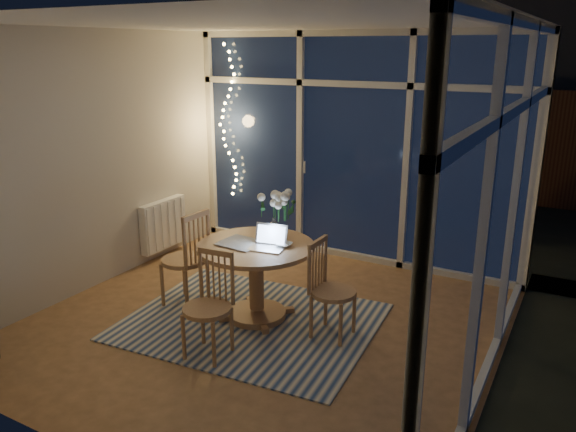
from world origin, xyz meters
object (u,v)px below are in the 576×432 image
object	(u,v)px
flower_vase	(274,228)
chair_right	(333,290)
chair_front	(207,306)
laptop	(267,237)
dining_table	(256,282)
chair_left	(184,258)

from	to	relation	value
flower_vase	chair_right	bearing A→B (deg)	-15.76
chair_front	laptop	bearing A→B (deg)	74.77
dining_table	laptop	xyz separation A→B (m)	(0.15, -0.05, 0.47)
chair_left	dining_table	bearing A→B (deg)	100.42
chair_right	flower_vase	size ratio (longest dim) A/B	4.18
flower_vase	chair_front	bearing A→B (deg)	-92.55
dining_table	flower_vase	world-z (taller)	flower_vase
chair_right	laptop	xyz separation A→B (m)	(-0.61, -0.07, 0.39)
dining_table	flower_vase	bearing A→B (deg)	75.05
chair_front	chair_right	bearing A→B (deg)	41.81
dining_table	chair_left	xyz separation A→B (m)	(-0.76, -0.10, 0.13)
laptop	chair_front	bearing A→B (deg)	-109.68
chair_front	flower_vase	xyz separation A→B (m)	(0.04, 0.98, 0.38)
chair_right	dining_table	bearing A→B (deg)	93.10
dining_table	laptop	world-z (taller)	laptop
dining_table	laptop	bearing A→B (deg)	-18.73
chair_left	chair_front	size ratio (longest dim) A/B	1.10
dining_table	chair_right	size ratio (longest dim) A/B	1.21
chair_right	chair_left	bearing A→B (deg)	95.84
chair_left	chair_right	distance (m)	1.52
chair_left	chair_right	xyz separation A→B (m)	(1.52, 0.12, -0.05)
chair_front	flower_vase	world-z (taller)	flower_vase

